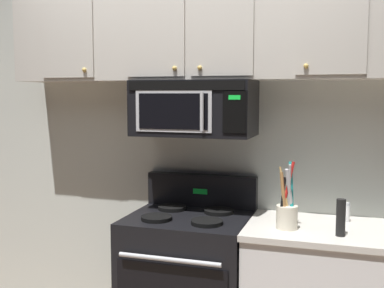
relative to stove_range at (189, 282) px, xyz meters
The scene contains 7 objects.
back_wall 0.95m from the stove_range, 90.00° to the left, with size 5.20×0.10×2.70m, color silver.
stove_range is the anchor object (origin of this frame).
over_range_microwave 1.11m from the stove_range, 90.14° to the left, with size 0.76×0.43×0.35m.
upper_cabinets 1.56m from the stove_range, 90.00° to the left, with size 2.50×0.36×0.55m.
utensil_crock_cream 0.82m from the stove_range, ahead, with size 0.12×0.13×0.39m.
salt_shaker 1.08m from the stove_range, ahead, with size 0.04×0.04×0.12m.
pepper_mill 1.07m from the stove_range, ahead, with size 0.05×0.05×0.20m, color black.
Camera 1 is at (0.92, -2.38, 1.66)m, focal length 44.92 mm.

